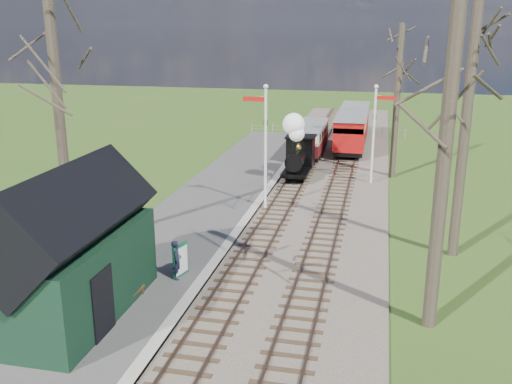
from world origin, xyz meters
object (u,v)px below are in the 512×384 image
Objects in this scene: sign_board at (180,260)px; bench at (125,290)px; station_shed at (70,252)px; locomotive at (298,149)px; coach at (311,138)px; red_carriage_a at (350,133)px; red_carriage_b at (355,121)px; person at (176,260)px; semaphore_far at (375,127)px; semaphore_near at (264,139)px.

sign_board is 2.51m from bench.
locomotive is (4.29, 18.12, -0.41)m from station_shed.
locomotive is 6.08m from coach.
red_carriage_b is (0.00, 5.50, 0.00)m from red_carriage_a.
red_carriage_b is at bearing 77.51° from station_shed.
coach is 2.98m from red_carriage_a.
coach is 21.20m from person.
semaphore_far is 16.21m from sign_board.
person is at bearing -101.70° from red_carriage_a.
coach is 20.96m from sign_board.
semaphore_near is 1.18× the size of red_carriage_a.
semaphore_near is at bearing 73.62° from station_shed.
semaphore_far is at bearing -82.30° from red_carriage_b.
station_shed is at bearing -124.56° from sign_board.
semaphore_near is 6.41m from locomotive.
station_shed reaches higher than red_carriage_a.
station_shed is 1.59× the size of locomotive.
semaphore_far reaches higher than bench.
red_carriage_b is (-1.77, 13.12, -1.81)m from semaphore_far.
station_shed is 5.21× the size of sign_board.
red_carriage_a reaches higher than bench.
sign_board is at bearing -99.41° from red_carriage_b.
coach is 23.32m from bench.
red_carriage_b is at bearing 78.65° from locomotive.
person is (-4.67, -28.04, -0.63)m from red_carriage_b.
bench is (-2.35, -10.93, -3.02)m from semaphore_near.
red_carriage_a is (2.61, 7.51, -0.31)m from locomotive.
coach is at bearing 86.38° from semaphore_near.
station_shed is 18.62m from locomotive.
red_carriage_b reaches higher than coach.
red_carriage_b is 3.68× the size of person.
semaphore_far is at bearing -1.50° from locomotive.
person is (-1.30, -8.92, -2.70)m from semaphore_near.
sign_board is at bearing 63.79° from bench.
locomotive is 2.58× the size of bench.
semaphore_near is 5.14× the size of sign_board.
sign_board is at bearing -98.14° from semaphore_near.
coach is at bearing 79.92° from station_shed.
semaphore_near is 4.33× the size of person.
semaphore_far is 3.72× the size of bench.
sign_board is (-4.61, -22.31, -0.74)m from red_carriage_a.
sign_board is (-2.00, -14.80, -1.05)m from locomotive.
semaphore_far is 3.98× the size of person.
semaphore_near is at bearing -97.06° from locomotive.
bench is at bearing -97.68° from coach.
locomotive is 14.97m from sign_board.
coach is at bearing -110.50° from red_carriage_b.
semaphore_far is 13.37m from red_carriage_b.
red_carriage_b is at bearing 80.59° from sign_board.
red_carriage_b is 3.44× the size of bench.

